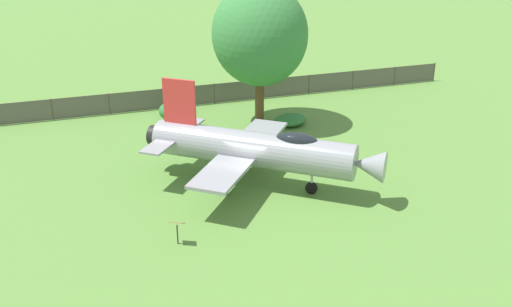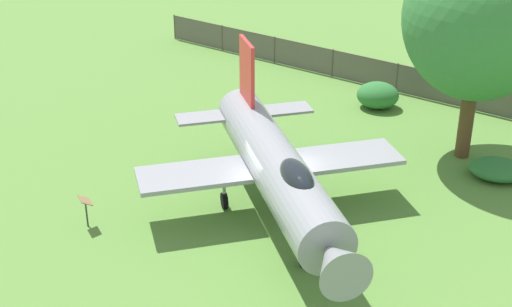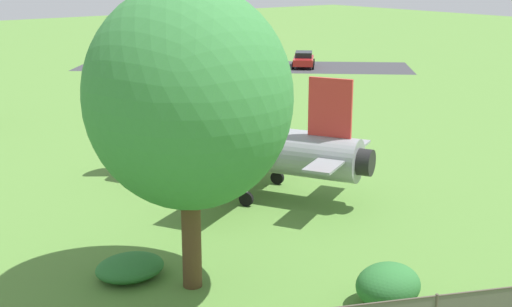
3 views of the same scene
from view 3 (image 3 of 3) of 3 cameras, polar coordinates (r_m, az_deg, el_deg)
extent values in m
plane|color=#568438|center=(30.21, -1.27, -3.12)|extent=(200.00, 200.00, 0.00)
cube|color=#38383D|center=(66.98, -1.05, 7.17)|extent=(26.95, 29.08, 0.00)
cylinder|color=gray|center=(29.64, -1.30, 0.52)|extent=(10.12, 6.47, 1.80)
cone|color=gray|center=(32.58, -10.56, 1.62)|extent=(2.13, 2.10, 1.53)
cylinder|color=black|center=(27.72, 8.94, -0.73)|extent=(1.03, 1.23, 1.08)
ellipsoid|color=black|center=(30.52, -5.20, 2.37)|extent=(2.37, 1.82, 0.84)
cube|color=red|center=(27.67, 6.12, 3.78)|extent=(1.66, 0.96, 2.36)
cube|color=gray|center=(27.08, -2.91, -1.44)|extent=(3.49, 4.26, 0.16)
cube|color=gray|center=(31.93, 1.77, 1.19)|extent=(3.49, 4.26, 0.16)
cube|color=gray|center=(26.34, 5.58, -1.06)|extent=(1.81, 2.11, 0.10)
cube|color=gray|center=(29.64, 7.92, 0.73)|extent=(1.81, 2.11, 0.10)
cylinder|color=#A5A8AD|center=(31.36, -6.45, -0.51)|extent=(0.12, 0.12, 1.50)
cylinder|color=black|center=(31.57, -6.41, -1.82)|extent=(0.61, 0.44, 0.60)
cylinder|color=#A5A8AD|center=(28.08, -0.81, -2.31)|extent=(0.12, 0.12, 1.50)
cylinder|color=black|center=(28.31, -0.80, -3.76)|extent=(0.61, 0.44, 0.60)
cylinder|color=#A5A8AD|center=(30.86, 1.78, -0.68)|extent=(0.12, 0.12, 1.50)
cylinder|color=black|center=(31.08, 1.76, -2.01)|extent=(0.61, 0.44, 0.60)
cylinder|color=brown|center=(20.97, -5.36, -5.65)|extent=(0.59, 0.59, 4.17)
ellipsoid|color=#387F3D|center=(19.93, -5.63, 4.63)|extent=(6.27, 5.92, 6.51)
ellipsoid|color=#2D7033|center=(22.43, -10.33, -9.20)|extent=(1.87, 2.21, 0.70)
ellipsoid|color=#2D7033|center=(20.67, 10.81, -10.60)|extent=(1.74, 1.99, 1.26)
cylinder|color=#333333|center=(35.36, 4.85, 0.36)|extent=(0.06, 0.06, 0.90)
cube|color=olive|center=(35.22, 4.87, 1.26)|extent=(0.71, 0.69, 0.25)
cube|color=red|center=(66.62, 3.93, 7.63)|extent=(4.45, 4.32, 0.61)
cube|color=black|center=(66.90, 3.95, 8.14)|extent=(2.72, 2.68, 0.50)
cylinder|color=black|center=(65.22, 4.71, 7.18)|extent=(0.62, 0.60, 0.64)
cylinder|color=black|center=(65.28, 3.07, 7.21)|extent=(0.62, 0.60, 0.64)
cylinder|color=black|center=(68.07, 4.75, 7.52)|extent=(0.62, 0.60, 0.64)
cylinder|color=black|center=(68.12, 3.18, 7.56)|extent=(0.62, 0.60, 0.64)
cube|color=#B2B5BA|center=(66.74, 0.73, 7.67)|extent=(4.51, 4.40, 0.58)
cube|color=black|center=(67.03, 0.76, 8.18)|extent=(2.73, 2.69, 0.52)
cylinder|color=black|center=(65.22, 1.38, 7.23)|extent=(0.62, 0.60, 0.64)
cylinder|color=black|center=(65.38, -0.16, 7.25)|extent=(0.62, 0.60, 0.64)
cylinder|color=black|center=(68.19, 1.59, 7.58)|extent=(0.62, 0.60, 0.64)
cylinder|color=black|center=(68.35, 0.12, 7.61)|extent=(0.62, 0.60, 0.64)
cube|color=slate|center=(67.07, -2.54, 7.69)|extent=(4.43, 3.99, 0.57)
cube|color=black|center=(67.33, -2.53, 8.21)|extent=(2.65, 2.52, 0.58)
cylinder|color=black|center=(65.68, -1.83, 7.28)|extent=(0.64, 0.57, 0.64)
cylinder|color=black|center=(65.78, -3.37, 7.27)|extent=(0.64, 0.57, 0.64)
cylinder|color=black|center=(68.45, -1.73, 7.61)|extent=(0.64, 0.57, 0.64)
cylinder|color=black|center=(68.54, -3.22, 7.60)|extent=(0.64, 0.57, 0.64)
cube|color=#23429E|center=(67.58, -5.66, 7.72)|extent=(4.36, 3.95, 0.65)
cube|color=black|center=(67.83, -5.65, 8.26)|extent=(2.62, 2.51, 0.55)
cylinder|color=black|center=(66.19, -5.00, 7.29)|extent=(0.64, 0.57, 0.64)
cylinder|color=black|center=(66.39, -6.56, 7.27)|extent=(0.64, 0.57, 0.64)
cylinder|color=black|center=(68.88, -4.79, 7.61)|extent=(0.64, 0.57, 0.64)
cylinder|color=black|center=(69.07, -6.28, 7.60)|extent=(0.64, 0.57, 0.64)
camera|label=1|loc=(55.00, 1.76, 19.04)|focal=39.67mm
camera|label=2|loc=(46.77, -22.88, 18.79)|focal=51.02mm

